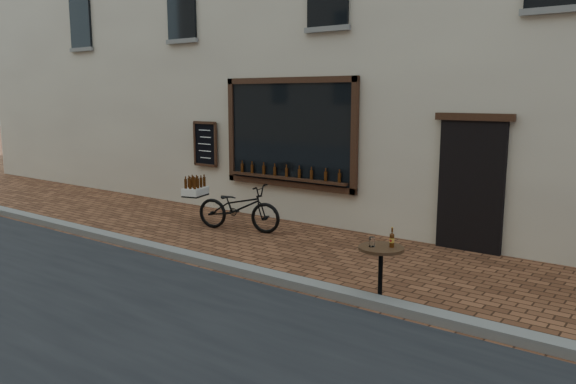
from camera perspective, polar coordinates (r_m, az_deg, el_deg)
The scene contains 4 objects.
ground at distance 8.09m, azimuth -3.81°, elevation -9.04°, with size 90.00×90.00×0.00m, color #502C1A.
kerb at distance 8.21m, azimuth -2.90°, elevation -8.30°, with size 90.00×0.25×0.12m, color slate.
cargo_bicycle at distance 10.97m, azimuth -5.20°, elevation -1.50°, with size 2.09×1.05×0.98m.
bistro_table at distance 7.20m, azimuth 9.42°, elevation -7.13°, with size 0.58×0.58×0.99m.
Camera 1 is at (5.01, -5.79, 2.61)m, focal length 35.00 mm.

